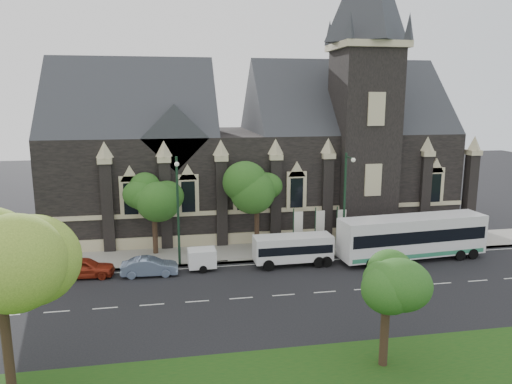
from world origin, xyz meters
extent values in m
plane|color=black|center=(0.00, 0.00, 0.00)|extent=(160.00, 160.00, 0.00)
cube|color=gray|center=(0.00, 9.50, 0.07)|extent=(80.00, 5.00, 0.15)
cube|color=black|center=(4.00, 19.50, 5.00)|extent=(40.00, 15.00, 10.00)
cube|color=#2E3036|center=(-8.00, 19.50, 10.00)|extent=(16.00, 15.00, 15.00)
cube|color=#2E3036|center=(14.00, 19.50, 10.00)|extent=(20.00, 15.00, 15.00)
cube|color=#2E3036|center=(-4.00, 15.00, 10.00)|extent=(6.00, 6.00, 6.00)
cube|color=black|center=(14.00, 13.50, 9.00)|extent=(5.50, 5.50, 18.00)
cube|color=beige|center=(14.00, 13.50, 18.20)|extent=(6.20, 6.20, 0.60)
cube|color=beige|center=(4.00, 11.96, 3.20)|extent=(40.00, 0.22, 0.40)
cube|color=beige|center=(4.00, 11.96, 0.60)|extent=(40.00, 0.25, 1.20)
cube|color=black|center=(2.00, 11.82, 4.80)|extent=(1.20, 0.12, 2.80)
cylinder|color=black|center=(-12.00, -9.00, 2.20)|extent=(0.44, 0.44, 4.40)
sphere|color=olive|center=(-11.22, -8.22, 7.00)|extent=(3.12, 3.12, 3.12)
cylinder|color=black|center=(6.00, -9.50, 1.54)|extent=(0.44, 0.44, 3.08)
sphere|color=#21591B|center=(6.00, -9.50, 4.48)|extent=(3.20, 3.20, 3.20)
sphere|color=#21591B|center=(6.60, -8.90, 5.08)|extent=(2.40, 2.40, 2.40)
cylinder|color=black|center=(3.00, 10.50, 1.98)|extent=(0.44, 0.44, 3.96)
sphere|color=#21591B|center=(3.00, 10.50, 5.64)|extent=(3.84, 3.84, 3.84)
sphere|color=#21591B|center=(3.72, 11.22, 6.36)|extent=(2.88, 2.88, 2.88)
cylinder|color=black|center=(-6.00, 10.50, 1.98)|extent=(0.44, 0.44, 3.96)
sphere|color=#21591B|center=(-6.00, 10.50, 5.57)|extent=(3.68, 3.68, 3.68)
sphere|color=#21591B|center=(-5.31, 11.19, 6.26)|extent=(2.76, 2.76, 2.76)
cylinder|color=#16321F|center=(10.00, 7.30, 4.50)|extent=(0.20, 0.20, 9.00)
cylinder|color=#16321F|center=(10.00, 6.50, 8.70)|extent=(0.10, 1.60, 0.10)
sphere|color=silver|center=(10.00, 5.70, 8.60)|extent=(0.36, 0.36, 0.36)
cylinder|color=#16321F|center=(-4.00, 7.30, 4.50)|extent=(0.20, 0.20, 9.00)
cylinder|color=#16321F|center=(-4.00, 6.50, 8.70)|extent=(0.10, 1.60, 0.10)
sphere|color=silver|center=(-4.00, 5.70, 8.60)|extent=(0.36, 0.36, 0.36)
cylinder|color=#16321F|center=(6.00, 9.00, 2.00)|extent=(0.10, 0.10, 4.00)
cube|color=white|center=(6.45, 9.00, 2.60)|extent=(0.80, 0.04, 2.20)
cylinder|color=#16321F|center=(8.00, 9.00, 2.00)|extent=(0.10, 0.10, 4.00)
cube|color=white|center=(8.45, 9.00, 2.60)|extent=(0.80, 0.04, 2.20)
cylinder|color=#16321F|center=(10.00, 9.00, 2.00)|extent=(0.10, 0.10, 4.00)
cube|color=white|center=(10.45, 9.00, 2.60)|extent=(0.80, 0.04, 2.20)
cube|color=silver|center=(15.42, 5.43, 2.08)|extent=(12.91, 3.69, 3.27)
cube|color=black|center=(15.42, 5.43, 2.30)|extent=(12.41, 3.69, 1.04)
cube|color=#2D7D5A|center=(15.42, 5.43, 0.75)|extent=(12.41, 3.68, 0.35)
cylinder|color=black|center=(11.09, 3.74, 0.45)|extent=(0.92, 0.35, 0.90)
cylinder|color=black|center=(10.87, 6.39, 0.45)|extent=(0.92, 0.35, 0.90)
cylinder|color=black|center=(19.34, 4.42, 0.45)|extent=(0.92, 0.35, 0.90)
cylinder|color=black|center=(19.12, 7.07, 0.45)|extent=(0.92, 0.35, 0.90)
cylinder|color=black|center=(20.61, 4.53, 0.45)|extent=(0.92, 0.35, 0.90)
cylinder|color=black|center=(20.39, 7.17, 0.45)|extent=(0.92, 0.35, 0.90)
cube|color=silver|center=(5.15, 5.85, 1.46)|extent=(6.43, 2.08, 2.02)
cube|color=black|center=(5.15, 5.85, 1.53)|extent=(6.17, 2.12, 0.69)
cylinder|color=black|center=(2.92, 4.82, 0.45)|extent=(0.90, 0.29, 0.90)
cylinder|color=black|center=(2.90, 6.83, 0.45)|extent=(0.90, 0.29, 0.90)
cylinder|color=black|center=(7.08, 4.86, 0.45)|extent=(0.90, 0.29, 0.90)
cylinder|color=black|center=(7.06, 6.87, 0.45)|extent=(0.90, 0.29, 0.90)
cylinder|color=black|center=(7.72, 4.87, 0.45)|extent=(0.90, 0.29, 0.90)
cylinder|color=black|center=(7.70, 6.88, 0.45)|extent=(0.90, 0.29, 0.90)
cube|color=white|center=(-2.26, 6.06, 0.98)|extent=(2.24, 1.71, 1.42)
cylinder|color=black|center=(-2.23, 5.25, 0.30)|extent=(0.62, 0.24, 0.61)
cylinder|color=black|center=(-2.28, 6.88, 0.30)|extent=(0.62, 0.24, 0.61)
cylinder|color=black|center=(-0.84, 6.12, 0.60)|extent=(1.31, 0.13, 0.08)
imported|color=#7184A3|center=(-6.33, 5.49, 0.71)|extent=(4.36, 1.61, 1.42)
imported|color=maroon|center=(-11.24, 6.00, 0.77)|extent=(4.59, 2.06, 1.53)
imported|color=silver|center=(-16.22, 5.37, 0.65)|extent=(4.62, 2.29, 1.29)
camera|label=1|loc=(-4.42, -30.54, 13.59)|focal=33.65mm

